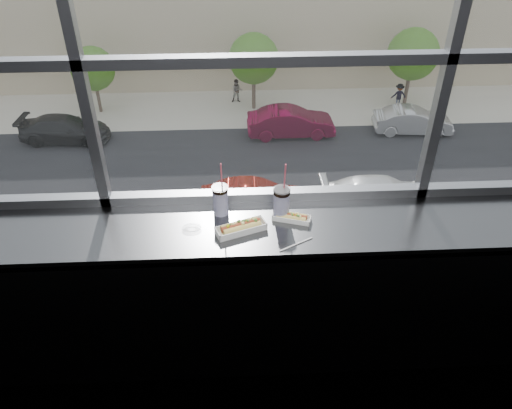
{
  "coord_description": "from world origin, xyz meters",
  "views": [
    {
      "loc": [
        -0.2,
        -1.11,
        2.91
      ],
      "look_at": [
        -0.07,
        1.23,
        1.25
      ],
      "focal_mm": 35.0,
      "sensor_mm": 36.0,
      "label": 1
    }
  ],
  "objects_px": {
    "hotdog_tray_right": "(292,217)",
    "car_near_c": "(255,196)",
    "tree_left": "(93,69)",
    "hotdog_tray_left": "(241,227)",
    "wrapper": "(192,228)",
    "car_far_a": "(64,125)",
    "pedestrian_b": "(237,89)",
    "loose_straw": "(296,244)",
    "car_far_b": "(291,118)",
    "pedestrian_d": "(399,93)",
    "soda_cup_right": "(281,202)",
    "soda_cup_left": "(220,199)",
    "car_far_c": "(413,117)",
    "tree_center": "(254,59)",
    "car_near_d": "(384,192)",
    "tree_right": "(413,54)"
  },
  "relations": [
    {
      "from": "loose_straw",
      "to": "car_far_a",
      "type": "bearing_deg",
      "value": 83.37
    },
    {
      "from": "hotdog_tray_left",
      "to": "car_near_c",
      "type": "bearing_deg",
      "value": 66.29
    },
    {
      "from": "hotdog_tray_right",
      "to": "soda_cup_left",
      "type": "relative_size",
      "value": 0.65
    },
    {
      "from": "wrapper",
      "to": "car_far_a",
      "type": "height_order",
      "value": "wrapper"
    },
    {
      "from": "wrapper",
      "to": "pedestrian_d",
      "type": "distance_m",
      "value": 32.27
    },
    {
      "from": "soda_cup_right",
      "to": "wrapper",
      "type": "height_order",
      "value": "soda_cup_right"
    },
    {
      "from": "hotdog_tray_left",
      "to": "car_near_d",
      "type": "xyz_separation_m",
      "value": [
        6.81,
        16.33,
        -10.93
      ]
    },
    {
      "from": "hotdog_tray_left",
      "to": "hotdog_tray_right",
      "type": "xyz_separation_m",
      "value": [
        0.31,
        0.09,
        -0.01
      ]
    },
    {
      "from": "wrapper",
      "to": "tree_left",
      "type": "distance_m",
      "value": 30.9
    },
    {
      "from": "tree_left",
      "to": "hotdog_tray_left",
      "type": "bearing_deg",
      "value": -73.11
    },
    {
      "from": "soda_cup_right",
      "to": "loose_straw",
      "type": "bearing_deg",
      "value": -77.14
    },
    {
      "from": "loose_straw",
      "to": "car_near_c",
      "type": "bearing_deg",
      "value": 58.96
    },
    {
      "from": "soda_cup_right",
      "to": "soda_cup_left",
      "type": "bearing_deg",
      "value": 171.03
    },
    {
      "from": "hotdog_tray_left",
      "to": "pedestrian_d",
      "type": "bearing_deg",
      "value": 48.16
    },
    {
      "from": "tree_left",
      "to": "tree_center",
      "type": "distance_m",
      "value": 10.02
    },
    {
      "from": "hotdog_tray_left",
      "to": "car_near_c",
      "type": "relative_size",
      "value": 0.05
    },
    {
      "from": "car_far_a",
      "to": "pedestrian_d",
      "type": "distance_m",
      "value": 21.07
    },
    {
      "from": "loose_straw",
      "to": "tree_center",
      "type": "height_order",
      "value": "loose_straw"
    },
    {
      "from": "car_near_c",
      "to": "car_near_d",
      "type": "height_order",
      "value": "car_near_d"
    },
    {
      "from": "hotdog_tray_left",
      "to": "soda_cup_right",
      "type": "bearing_deg",
      "value": 7.26
    },
    {
      "from": "loose_straw",
      "to": "pedestrian_d",
      "type": "bearing_deg",
      "value": 40.37
    },
    {
      "from": "wrapper",
      "to": "tree_center",
      "type": "bearing_deg",
      "value": 86.57
    },
    {
      "from": "soda_cup_left",
      "to": "pedestrian_d",
      "type": "xyz_separation_m",
      "value": [
        11.1,
        27.96,
        -11.24
      ]
    },
    {
      "from": "soda_cup_right",
      "to": "tree_left",
      "type": "bearing_deg",
      "value": 107.42
    },
    {
      "from": "car_far_b",
      "to": "pedestrian_d",
      "type": "distance_m",
      "value": 8.49
    },
    {
      "from": "loose_straw",
      "to": "tree_left",
      "type": "xyz_separation_m",
      "value": [
        -8.91,
        28.47,
        -9.2
      ]
    },
    {
      "from": "loose_straw",
      "to": "pedestrian_d",
      "type": "distance_m",
      "value": 32.22
    },
    {
      "from": "soda_cup_left",
      "to": "tree_center",
      "type": "bearing_deg",
      "value": 86.9
    },
    {
      "from": "hotdog_tray_right",
      "to": "pedestrian_b",
      "type": "bearing_deg",
      "value": 107.95
    },
    {
      "from": "soda_cup_left",
      "to": "car_near_d",
      "type": "relative_size",
      "value": 0.05
    },
    {
      "from": "car_near_c",
      "to": "car_far_a",
      "type": "xyz_separation_m",
      "value": [
        -10.65,
        8.0,
        -0.12
      ]
    },
    {
      "from": "hotdog_tray_right",
      "to": "pedestrian_d",
      "type": "relative_size",
      "value": 0.13
    },
    {
      "from": "car_near_d",
      "to": "wrapper",
      "type": "bearing_deg",
      "value": 156.89
    },
    {
      "from": "soda_cup_left",
      "to": "tree_left",
      "type": "height_order",
      "value": "soda_cup_left"
    },
    {
      "from": "pedestrian_d",
      "to": "tree_left",
      "type": "distance_m",
      "value": 19.68
    },
    {
      "from": "tree_center",
      "to": "wrapper",
      "type": "bearing_deg",
      "value": -93.43
    },
    {
      "from": "car_far_a",
      "to": "car_far_b",
      "type": "height_order",
      "value": "car_far_b"
    },
    {
      "from": "car_far_a",
      "to": "tree_right",
      "type": "height_order",
      "value": "tree_right"
    },
    {
      "from": "soda_cup_left",
      "to": "car_far_b",
      "type": "height_order",
      "value": "soda_cup_left"
    },
    {
      "from": "loose_straw",
      "to": "wrapper",
      "type": "xyz_separation_m",
      "value": [
        -0.6,
        0.17,
        0.01
      ]
    },
    {
      "from": "soda_cup_left",
      "to": "pedestrian_d",
      "type": "distance_m",
      "value": 32.11
    },
    {
      "from": "car_far_c",
      "to": "tree_center",
      "type": "relative_size",
      "value": 1.23
    },
    {
      "from": "soda_cup_left",
      "to": "pedestrian_b",
      "type": "relative_size",
      "value": 0.19
    },
    {
      "from": "tree_right",
      "to": "soda_cup_right",
      "type": "bearing_deg",
      "value": -111.76
    },
    {
      "from": "wrapper",
      "to": "car_far_a",
      "type": "distance_m",
      "value": 28.32
    },
    {
      "from": "wrapper",
      "to": "car_far_a",
      "type": "xyz_separation_m",
      "value": [
        -9.46,
        24.3,
        -11.06
      ]
    },
    {
      "from": "wrapper",
      "to": "car_near_d",
      "type": "height_order",
      "value": "wrapper"
    },
    {
      "from": "car_far_b",
      "to": "tree_right",
      "type": "distance_m",
      "value": 9.32
    },
    {
      "from": "hotdog_tray_right",
      "to": "car_near_c",
      "type": "bearing_deg",
      "value": 105.89
    },
    {
      "from": "loose_straw",
      "to": "tree_left",
      "type": "relative_size",
      "value": 0.05
    }
  ]
}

